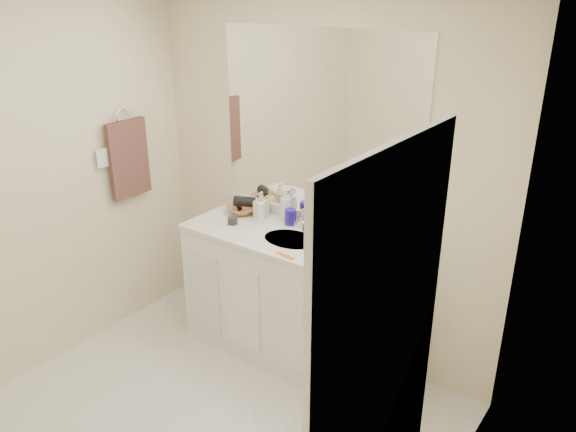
# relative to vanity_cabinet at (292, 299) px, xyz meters

# --- Properties ---
(wall_back) EXTENTS (2.60, 0.02, 2.40)m
(wall_back) POSITION_rel_vanity_cabinet_xyz_m (0.00, 0.28, 0.77)
(wall_back) COLOR beige
(wall_back) RESTS_ON floor
(wall_left) EXTENTS (0.02, 2.60, 2.40)m
(wall_left) POSITION_rel_vanity_cabinet_xyz_m (-1.30, -1.02, 0.77)
(wall_left) COLOR beige
(wall_left) RESTS_ON floor
(wall_right) EXTENTS (0.02, 2.60, 2.40)m
(wall_right) POSITION_rel_vanity_cabinet_xyz_m (1.30, -1.02, 0.77)
(wall_right) COLOR beige
(wall_right) RESTS_ON floor
(vanity_cabinet) EXTENTS (1.50, 0.55, 0.85)m
(vanity_cabinet) POSITION_rel_vanity_cabinet_xyz_m (0.00, 0.00, 0.00)
(vanity_cabinet) COLOR white
(vanity_cabinet) RESTS_ON floor
(countertop) EXTENTS (1.52, 0.57, 0.03)m
(countertop) POSITION_rel_vanity_cabinet_xyz_m (0.00, 0.00, 0.44)
(countertop) COLOR white
(countertop) RESTS_ON vanity_cabinet
(backsplash) EXTENTS (1.52, 0.03, 0.08)m
(backsplash) POSITION_rel_vanity_cabinet_xyz_m (0.00, 0.26, 0.50)
(backsplash) COLOR beige
(backsplash) RESTS_ON countertop
(sink_basin) EXTENTS (0.37, 0.37, 0.02)m
(sink_basin) POSITION_rel_vanity_cabinet_xyz_m (0.00, -0.02, 0.44)
(sink_basin) COLOR #BCB6A4
(sink_basin) RESTS_ON countertop
(faucet) EXTENTS (0.02, 0.02, 0.11)m
(faucet) POSITION_rel_vanity_cabinet_xyz_m (0.00, 0.16, 0.51)
(faucet) COLOR silver
(faucet) RESTS_ON countertop
(mirror) EXTENTS (1.48, 0.01, 1.20)m
(mirror) POSITION_rel_vanity_cabinet_xyz_m (0.00, 0.27, 1.14)
(mirror) COLOR white
(mirror) RESTS_ON wall_back
(blue_mug) EXTENTS (0.09, 0.09, 0.11)m
(blue_mug) POSITION_rel_vanity_cabinet_xyz_m (-0.14, 0.18, 0.51)
(blue_mug) COLOR #251698
(blue_mug) RESTS_ON countertop
(tan_cup) EXTENTS (0.10, 0.10, 0.10)m
(tan_cup) POSITION_rel_vanity_cabinet_xyz_m (0.20, 0.06, 0.51)
(tan_cup) COLOR beige
(tan_cup) RESTS_ON countertop
(toothbrush) EXTENTS (0.02, 0.04, 0.22)m
(toothbrush) POSITION_rel_vanity_cabinet_xyz_m (0.21, 0.06, 0.60)
(toothbrush) COLOR #F94167
(toothbrush) RESTS_ON tan_cup
(mouthwash_bottle) EXTENTS (0.10, 0.10, 0.18)m
(mouthwash_bottle) POSITION_rel_vanity_cabinet_xyz_m (0.43, 0.09, 0.55)
(mouthwash_bottle) COLOR #0EB09A
(mouthwash_bottle) RESTS_ON countertop
(clear_pump_bottle) EXTENTS (0.08, 0.08, 0.16)m
(clear_pump_bottle) POSITION_rel_vanity_cabinet_xyz_m (0.47, 0.11, 0.54)
(clear_pump_bottle) COLOR white
(clear_pump_bottle) RESTS_ON countertop
(soap_dish) EXTENTS (0.12, 0.09, 0.01)m
(soap_dish) POSITION_rel_vanity_cabinet_xyz_m (0.37, -0.12, 0.46)
(soap_dish) COLOR silver
(soap_dish) RESTS_ON countertop
(green_soap) EXTENTS (0.09, 0.07, 0.03)m
(green_soap) POSITION_rel_vanity_cabinet_xyz_m (0.37, -0.12, 0.48)
(green_soap) COLOR #9CD834
(green_soap) RESTS_ON soap_dish
(orange_comb) EXTENTS (0.14, 0.05, 0.01)m
(orange_comb) POSITION_rel_vanity_cabinet_xyz_m (0.12, -0.24, 0.46)
(orange_comb) COLOR orange
(orange_comb) RESTS_ON countertop
(dark_jar) EXTENTS (0.07, 0.07, 0.05)m
(dark_jar) POSITION_rel_vanity_cabinet_xyz_m (-0.46, -0.05, 0.48)
(dark_jar) COLOR #26262B
(dark_jar) RESTS_ON countertop
(extra_white_bottle) EXTENTS (0.05, 0.05, 0.15)m
(extra_white_bottle) POSITION_rel_vanity_cabinet_xyz_m (-0.32, 0.07, 0.53)
(extra_white_bottle) COLOR white
(extra_white_bottle) RESTS_ON countertop
(soap_bottle_white) EXTENTS (0.11, 0.11, 0.21)m
(soap_bottle_white) POSITION_rel_vanity_cabinet_xyz_m (-0.22, 0.23, 0.56)
(soap_bottle_white) COLOR white
(soap_bottle_white) RESTS_ON countertop
(soap_bottle_cream) EXTENTS (0.10, 0.10, 0.19)m
(soap_bottle_cream) POSITION_rel_vanity_cabinet_xyz_m (-0.38, 0.15, 0.55)
(soap_bottle_cream) COLOR beige
(soap_bottle_cream) RESTS_ON countertop
(soap_bottle_yellow) EXTENTS (0.12, 0.12, 0.15)m
(soap_bottle_yellow) POSITION_rel_vanity_cabinet_xyz_m (-0.43, 0.21, 0.53)
(soap_bottle_yellow) COLOR #DCBA55
(soap_bottle_yellow) RESTS_ON countertop
(wicker_basket) EXTENTS (0.29, 0.29, 0.05)m
(wicker_basket) POSITION_rel_vanity_cabinet_xyz_m (-0.54, 0.14, 0.48)
(wicker_basket) COLOR #AF7046
(wicker_basket) RESTS_ON countertop
(hair_dryer) EXTENTS (0.17, 0.13, 0.07)m
(hair_dryer) POSITION_rel_vanity_cabinet_xyz_m (-0.52, 0.14, 0.54)
(hair_dryer) COLOR black
(hair_dryer) RESTS_ON wicker_basket
(towel_ring) EXTENTS (0.01, 0.11, 0.11)m
(towel_ring) POSITION_rel_vanity_cabinet_xyz_m (-1.27, -0.25, 1.12)
(towel_ring) COLOR silver
(towel_ring) RESTS_ON wall_left
(hand_towel) EXTENTS (0.04, 0.32, 0.55)m
(hand_towel) POSITION_rel_vanity_cabinet_xyz_m (-1.25, -0.25, 0.82)
(hand_towel) COLOR #36201C
(hand_towel) RESTS_ON towel_ring
(switch_plate) EXTENTS (0.01, 0.08, 0.13)m
(switch_plate) POSITION_rel_vanity_cabinet_xyz_m (-1.27, -0.45, 0.88)
(switch_plate) COLOR white
(switch_plate) RESTS_ON wall_left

